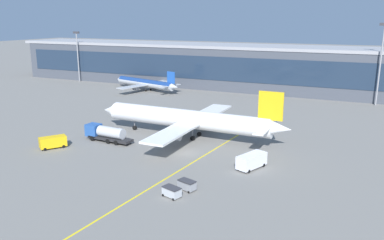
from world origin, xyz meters
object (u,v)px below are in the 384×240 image
(baggage_cart_1, at_px, (187,185))
(baggage_cart_0, at_px, (172,192))
(lavatory_truck, at_px, (252,160))
(main_airliner, at_px, (188,119))
(fuel_tanker, at_px, (106,133))
(commuter_jet_far, at_px, (145,83))
(crew_van, at_px, (53,142))

(baggage_cart_1, bearing_deg, baggage_cart_0, -107.92)
(lavatory_truck, xyz_separation_m, baggage_cart_0, (-7.36, -15.55, -0.64))
(main_airliner, distance_m, baggage_cart_0, 29.34)
(baggage_cart_0, relative_size, baggage_cart_1, 1.00)
(fuel_tanker, relative_size, baggage_cart_0, 3.66)
(main_airliner, height_order, baggage_cart_0, main_airliner)
(lavatory_truck, bearing_deg, baggage_cart_1, -117.01)
(fuel_tanker, bearing_deg, main_airliner, 33.30)
(fuel_tanker, height_order, lavatory_truck, fuel_tanker)
(baggage_cart_0, bearing_deg, fuel_tanker, 143.83)
(baggage_cart_1, relative_size, commuter_jet_far, 0.10)
(lavatory_truck, xyz_separation_m, crew_van, (-38.56, -5.53, -0.11))
(baggage_cart_0, bearing_deg, main_airliner, 110.27)
(main_airliner, distance_m, lavatory_truck, 21.24)
(main_airliner, xyz_separation_m, commuter_jet_far, (-37.35, 45.14, -1.38))
(crew_van, bearing_deg, baggage_cart_0, -17.79)
(commuter_jet_far, bearing_deg, fuel_tanker, -67.19)
(baggage_cart_0, bearing_deg, lavatory_truck, 64.68)
(main_airliner, xyz_separation_m, baggage_cart_0, (10.10, -27.35, -3.28))
(crew_van, relative_size, baggage_cart_1, 1.77)
(main_airliner, relative_size, crew_van, 8.25)
(main_airliner, height_order, crew_van, main_airliner)
(main_airliner, xyz_separation_m, crew_van, (-21.10, -17.34, -2.75))
(lavatory_truck, distance_m, crew_van, 38.95)
(crew_van, distance_m, baggage_cart_0, 32.77)
(lavatory_truck, relative_size, baggage_cart_1, 2.08)
(fuel_tanker, xyz_separation_m, lavatory_truck, (31.84, -2.35, -0.32))
(fuel_tanker, bearing_deg, baggage_cart_0, -36.17)
(fuel_tanker, distance_m, baggage_cart_0, 30.35)
(main_airliner, relative_size, baggage_cart_0, 14.60)
(crew_van, bearing_deg, fuel_tanker, 49.60)
(main_airliner, height_order, commuter_jet_far, main_airliner)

